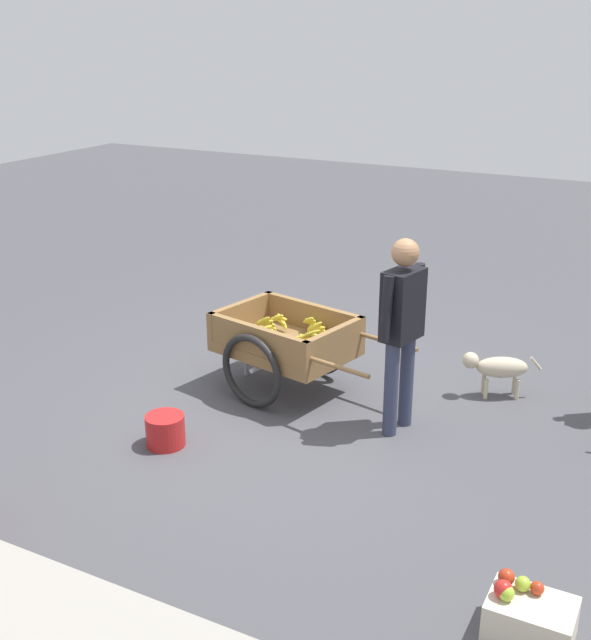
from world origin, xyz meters
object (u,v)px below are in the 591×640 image
(vendor_person, at_px, (402,320))
(apple_crate, at_px, (529,617))
(dog, at_px, (497,367))
(plastic_bucket, at_px, (165,430))
(fruit_cart, at_px, (286,343))

(vendor_person, distance_m, apple_crate, 2.45)
(dog, height_order, plastic_bucket, dog)
(dog, xyz_separation_m, apple_crate, (-0.88, 2.79, -0.15))
(fruit_cart, relative_size, vendor_person, 1.15)
(plastic_bucket, bearing_deg, vendor_person, -144.14)
(plastic_bucket, bearing_deg, apple_crate, 164.80)
(vendor_person, distance_m, plastic_bucket, 1.97)
(plastic_bucket, bearing_deg, dog, -134.89)
(plastic_bucket, bearing_deg, fruit_cart, -104.88)
(fruit_cart, relative_size, apple_crate, 4.03)
(fruit_cart, distance_m, dog, 1.81)
(dog, bearing_deg, fruit_cart, 23.21)
(plastic_bucket, xyz_separation_m, apple_crate, (-2.88, 0.78, 0.00))
(vendor_person, height_order, plastic_bucket, vendor_person)
(vendor_person, relative_size, plastic_bucket, 5.18)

